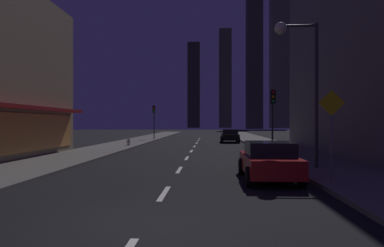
% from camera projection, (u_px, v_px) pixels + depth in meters
% --- Properties ---
extents(ground_plane, '(78.00, 136.00, 0.10)m').
position_uv_depth(ground_plane, '(198.00, 142.00, 39.22)').
color(ground_plane, black).
extents(sidewalk_right, '(4.00, 76.00, 0.15)m').
position_uv_depth(sidewalk_right, '(259.00, 141.00, 38.86)').
color(sidewalk_right, '#605E59').
rests_on(sidewalk_right, ground).
extents(sidewalk_left, '(4.00, 76.00, 0.15)m').
position_uv_depth(sidewalk_left, '(137.00, 141.00, 39.59)').
color(sidewalk_left, '#605E59').
rests_on(sidewalk_left, ground).
extents(lane_marking_center, '(0.16, 43.80, 0.01)m').
position_uv_depth(lane_marking_center, '(191.00, 151.00, 26.04)').
color(lane_marking_center, silver).
rests_on(lane_marking_center, ground).
extents(skyscraper_distant_tall, '(5.31, 5.45, 36.93)m').
position_uv_depth(skyscraper_distant_tall, '(194.00, 85.00, 149.94)').
color(skyscraper_distant_tall, '#363429').
rests_on(skyscraper_distant_tall, ground).
extents(skyscraper_distant_mid, '(5.25, 8.87, 42.84)m').
position_uv_depth(skyscraper_distant_mid, '(225.00, 79.00, 151.89)').
color(skyscraper_distant_mid, '#4A4637').
rests_on(skyscraper_distant_mid, ground).
extents(skyscraper_distant_short, '(5.59, 5.82, 48.57)m').
position_uv_depth(skyscraper_distant_short, '(254.00, 61.00, 123.90)').
color(skyscraper_distant_short, '#3D3A2D').
rests_on(skyscraper_distant_short, ground).
extents(skyscraper_distant_slender, '(8.03, 5.70, 54.81)m').
position_uv_depth(skyscraper_distant_slender, '(280.00, 62.00, 141.75)').
color(skyscraper_distant_slender, '#5D5946').
rests_on(skyscraper_distant_slender, ground).
extents(car_parked_near, '(1.98, 4.24, 1.45)m').
position_uv_depth(car_parked_near, '(269.00, 160.00, 12.91)').
color(car_parked_near, '#B21919').
rests_on(car_parked_near, ground).
extents(car_parked_far, '(1.98, 4.24, 1.45)m').
position_uv_depth(car_parked_far, '(230.00, 136.00, 37.75)').
color(car_parked_far, black).
rests_on(car_parked_far, ground).
extents(fire_hydrant_far_left, '(0.42, 0.30, 0.65)m').
position_uv_depth(fire_hydrant_far_left, '(129.00, 142.00, 30.86)').
color(fire_hydrant_far_left, '#B2B2B2').
rests_on(fire_hydrant_far_left, sidewalk_left).
extents(traffic_light_near_right, '(0.32, 0.48, 4.20)m').
position_uv_depth(traffic_light_near_right, '(273.00, 107.00, 22.42)').
color(traffic_light_near_right, '#2D2D2D').
rests_on(traffic_light_near_right, sidewalk_right).
extents(traffic_light_far_left, '(0.32, 0.48, 4.20)m').
position_uv_depth(traffic_light_far_left, '(154.00, 114.00, 42.43)').
color(traffic_light_far_left, '#2D2D2D').
rests_on(traffic_light_far_left, sidewalk_left).
extents(street_lamp_right, '(1.96, 0.56, 6.58)m').
position_uv_depth(street_lamp_right, '(298.00, 59.00, 15.55)').
color(street_lamp_right, '#38383D').
rests_on(street_lamp_right, sidewalk_right).
extents(pedestrian_crossing_sign, '(0.91, 0.08, 3.15)m').
position_uv_depth(pedestrian_crossing_sign, '(331.00, 127.00, 11.90)').
color(pedestrian_crossing_sign, slate).
rests_on(pedestrian_crossing_sign, sidewalk_right).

